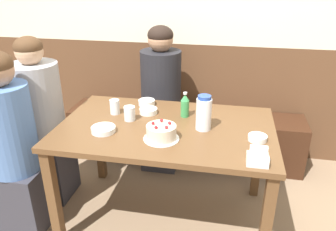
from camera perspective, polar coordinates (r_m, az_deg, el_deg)
name	(u,v)px	position (r m, az deg, el deg)	size (l,w,h in m)	color
ground_plane	(166,215)	(2.50, -0.31, -16.92)	(12.00, 12.00, 0.00)	#846B51
back_wall	(190,19)	(2.95, 3.81, 16.43)	(4.80, 0.04, 2.50)	brown
bench_seat	(184,136)	(3.05, 2.74, -3.54)	(2.12, 0.38, 0.45)	#381E11
dining_table	(166,138)	(2.14, -0.35, -3.92)	(1.37, 0.86, 0.73)	brown
birthday_cake	(161,133)	(1.92, -1.18, -2.98)	(0.21, 0.21, 0.11)	white
water_pitcher	(204,113)	(2.03, 6.26, 0.47)	(0.10, 0.10, 0.22)	white
soju_bottle	(185,105)	(2.20, 2.97, 1.80)	(0.06, 0.06, 0.17)	#388E4C
napkin_holder	(258,158)	(1.74, 15.36, -7.12)	(0.11, 0.08, 0.11)	white
bowl_soup_white	(147,102)	(2.42, -3.74, 2.30)	(0.12, 0.12, 0.04)	white
bowl_rice_small	(103,129)	(2.05, -11.19, -2.38)	(0.15, 0.15, 0.03)	white
bowl_side_dish	(257,138)	(1.99, 15.32, -3.77)	(0.11, 0.11, 0.03)	white
bowl_sauce_shallow	(148,111)	(2.28, -3.43, 0.82)	(0.12, 0.12, 0.04)	white
glass_water_tall	(115,107)	(2.28, -9.26, 1.51)	(0.07, 0.07, 0.10)	silver
glass_tumbler_short	(130,113)	(2.17, -6.71, 0.37)	(0.07, 0.07, 0.10)	silver
person_teal_shirt	(13,150)	(2.32, -25.38, -5.41)	(0.34, 0.32, 1.23)	#33333D
person_pale_blue_shirt	(161,102)	(2.80, -1.22, 2.35)	(0.34, 0.34, 1.25)	#33333D
person_grey_tee	(42,125)	(2.56, -21.13, -1.55)	(0.34, 0.34, 1.25)	#33333D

